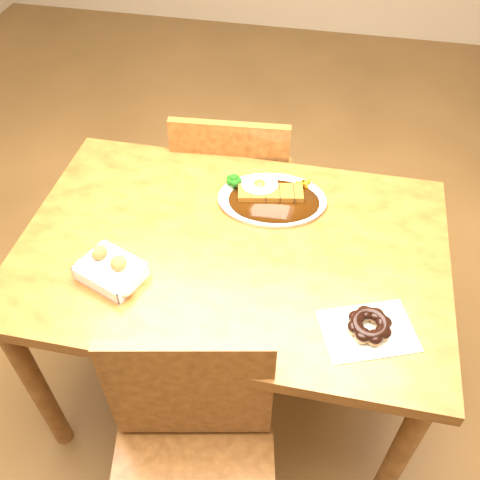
% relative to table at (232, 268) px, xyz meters
% --- Properties ---
extents(ground, '(6.00, 6.00, 0.00)m').
position_rel_table_xyz_m(ground, '(0.00, 0.00, -0.65)').
color(ground, brown).
rests_on(ground, ground).
extents(table, '(1.20, 0.80, 0.75)m').
position_rel_table_xyz_m(table, '(0.00, 0.00, 0.00)').
color(table, '#522A10').
rests_on(table, ground).
extents(chair_far, '(0.45, 0.45, 0.87)m').
position_rel_table_xyz_m(chair_far, '(-0.11, 0.53, -0.17)').
color(chair_far, '#522A10').
rests_on(chair_far, ground).
extents(chair_near, '(0.50, 0.50, 0.87)m').
position_rel_table_xyz_m(chair_near, '(0.01, -0.54, -0.17)').
color(chair_near, '#522A10').
rests_on(chair_near, ground).
extents(katsu_curry_plate, '(0.35, 0.27, 0.06)m').
position_rel_table_xyz_m(katsu_curry_plate, '(0.08, 0.21, 0.12)').
color(katsu_curry_plate, white).
rests_on(katsu_curry_plate, table).
extents(donut_box, '(0.20, 0.18, 0.05)m').
position_rel_table_xyz_m(donut_box, '(-0.29, -0.17, 0.12)').
color(donut_box, white).
rests_on(donut_box, table).
extents(pon_de_ring, '(0.26, 0.23, 0.04)m').
position_rel_table_xyz_m(pon_de_ring, '(0.39, -0.21, 0.12)').
color(pon_de_ring, silver).
rests_on(pon_de_ring, table).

